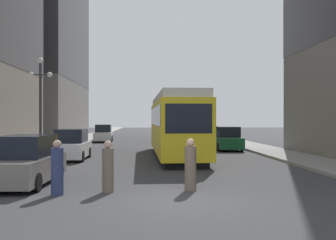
{
  "coord_description": "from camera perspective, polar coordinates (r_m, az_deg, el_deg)",
  "views": [
    {
      "loc": [
        -1.05,
        -11.82,
        2.43
      ],
      "look_at": [
        0.28,
        10.9,
        2.36
      ],
      "focal_mm": 43.33,
      "sensor_mm": 36.0,
      "label": 1
    }
  ],
  "objects": [
    {
      "name": "building_left_midblock",
      "position": [
        55.53,
        -20.02,
        12.83
      ],
      "size": [
        14.54,
        22.68,
        28.35
      ],
      "color": "slate",
      "rests_on": "ground"
    },
    {
      "name": "pedestrian_crossing_far",
      "position": [
        13.44,
        -15.32,
        -6.72
      ],
      "size": [
        0.39,
        0.39,
        1.76
      ],
      "rotation": [
        0.0,
        0.0,
        0.22
      ],
      "color": "navy",
      "rests_on": "ground"
    },
    {
      "name": "sidewalk_left",
      "position": [
        52.36,
        -11.14,
        -2.41
      ],
      "size": [
        2.94,
        120.0,
        0.15
      ],
      "primitive_type": "cube",
      "color": "gray",
      "rests_on": "ground"
    },
    {
      "name": "parked_car_left_far",
      "position": [
        15.86,
        -19.27,
        -5.57
      ],
      "size": [
        2.06,
        4.85,
        1.82
      ],
      "rotation": [
        0.0,
        0.0,
        -0.05
      ],
      "color": "black",
      "rests_on": "ground"
    },
    {
      "name": "parked_car_right_far",
      "position": [
        31.89,
        8.31,
        -2.68
      ],
      "size": [
        2.02,
        4.9,
        1.82
      ],
      "rotation": [
        0.0,
        0.0,
        3.11
      ],
      "color": "black",
      "rests_on": "ground"
    },
    {
      "name": "pedestrian_on_sidewalk",
      "position": [
        13.57,
        -8.45,
        -6.74
      ],
      "size": [
        0.38,
        0.38,
        1.71
      ],
      "rotation": [
        0.0,
        0.0,
        5.9
      ],
      "color": "#6B5B4C",
      "rests_on": "ground"
    },
    {
      "name": "ground_plane",
      "position": [
        12.11,
        1.73,
        -11.39
      ],
      "size": [
        200.0,
        200.0,
        0.0
      ],
      "primitive_type": "plane",
      "color": "#38383A"
    },
    {
      "name": "transit_bus",
      "position": [
        42.23,
        3.59,
        -0.48
      ],
      "size": [
        2.74,
        11.19,
        3.45
      ],
      "rotation": [
        0.0,
        0.0,
        0.01
      ],
      "color": "black",
      "rests_on": "ground"
    },
    {
      "name": "pedestrian_crossing_near",
      "position": [
        13.75,
        3.17,
        -6.54
      ],
      "size": [
        0.4,
        0.4,
        1.76
      ],
      "rotation": [
        0.0,
        0.0,
        0.14
      ],
      "color": "#6B5B4C",
      "rests_on": "ground"
    },
    {
      "name": "parked_car_left_mid",
      "position": [
        43.37,
        -9.08,
        -1.93
      ],
      "size": [
        2.03,
        4.66,
        1.82
      ],
      "rotation": [
        0.0,
        0.0,
        0.04
      ],
      "color": "black",
      "rests_on": "ground"
    },
    {
      "name": "parked_car_left_near",
      "position": [
        24.78,
        -13.43,
        -3.5
      ],
      "size": [
        1.93,
        4.29,
        1.82
      ],
      "rotation": [
        0.0,
        0.0,
        -0.01
      ],
      "color": "black",
      "rests_on": "ground"
    },
    {
      "name": "lamp_post_left_near",
      "position": [
        25.52,
        -17.51,
        3.75
      ],
      "size": [
        1.41,
        0.36,
        5.95
      ],
      "color": "#333338",
      "rests_on": "sidewalk_left"
    },
    {
      "name": "streetcar",
      "position": [
        25.91,
        1.02,
        -0.56
      ],
      "size": [
        2.82,
        14.24,
        3.89
      ],
      "rotation": [
        0.0,
        0.0,
        0.01
      ],
      "color": "black",
      "rests_on": "ground"
    },
    {
      "name": "sidewalk_right",
      "position": [
        52.68,
        6.73,
        -2.39
      ],
      "size": [
        2.94,
        120.0,
        0.15
      ],
      "primitive_type": "cube",
      "color": "gray",
      "rests_on": "ground"
    }
  ]
}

